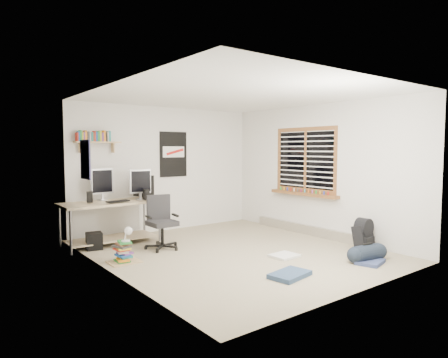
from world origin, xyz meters
TOP-DOWN VIEW (x-y plane):
  - floor at (0.00, 0.00)m, footprint 4.00×4.50m
  - ceiling at (0.00, 0.00)m, footprint 4.00×4.50m
  - back_wall at (0.00, 2.25)m, footprint 4.00×0.01m
  - left_wall at (-2.00, 0.00)m, footprint 0.01×4.50m
  - right_wall at (2.00, 0.00)m, footprint 0.01×4.50m
  - desk at (-1.38, 1.76)m, footprint 1.78×1.01m
  - monitor_left at (-1.44, 2.00)m, footprint 0.42×0.14m
  - monitor_right at (-0.85, 1.69)m, footprint 0.40×0.15m
  - pc_tower at (-0.64, 2.00)m, footprint 0.29×0.42m
  - keyboard at (-1.34, 1.54)m, footprint 0.41×0.19m
  - speaker_left at (-1.75, 1.75)m, footprint 0.11×0.11m
  - speaker_right at (-0.84, 1.49)m, footprint 0.10×0.10m
  - office_chair at (-0.83, 0.93)m, footprint 0.68×0.68m
  - wall_shelf at (-1.45, 2.14)m, footprint 0.80×0.22m
  - poster_back_wall at (0.15, 2.23)m, footprint 0.62×0.03m
  - poster_left_wall at (-1.99, 1.20)m, footprint 0.02×0.42m
  - window at (1.95, 0.30)m, footprint 0.10×1.50m
  - baseboard_heater at (1.96, 0.30)m, footprint 0.08×2.50m
  - backpack at (1.75, -1.16)m, footprint 0.33×0.26m
  - duffel_bag at (1.22, -1.57)m, footprint 0.28×0.28m
  - tshirt at (0.42, -0.66)m, footprint 0.42×0.36m
  - jeans_a at (-0.22, -1.38)m, footprint 0.60×0.44m
  - jeans_b at (1.15, -1.67)m, footprint 0.50×0.42m
  - book_stack at (-1.66, 0.56)m, footprint 0.50×0.44m
  - desk_lamp at (-1.64, 0.54)m, footprint 0.13×0.22m
  - subwoofer at (-1.75, 1.58)m, footprint 0.29×0.29m

SIDE VIEW (x-z plane):
  - floor at x=0.00m, z-range -0.01..0.00m
  - tshirt at x=0.42m, z-range 0.00..0.04m
  - jeans_b at x=1.15m, z-range 0.00..0.05m
  - jeans_a at x=-0.22m, z-range 0.00..0.06m
  - baseboard_heater at x=1.96m, z-range 0.00..0.18m
  - duffel_bag at x=1.22m, z-range -0.10..0.38m
  - subwoofer at x=-1.75m, z-range 0.00..0.28m
  - book_stack at x=-1.66m, z-range 0.00..0.30m
  - backpack at x=1.75m, z-range -0.01..0.41m
  - desk at x=-1.38m, z-range -0.02..0.75m
  - desk_lamp at x=-1.64m, z-range 0.27..0.49m
  - office_chair at x=-0.83m, z-range 0.04..0.94m
  - keyboard at x=-1.34m, z-range 0.77..0.79m
  - speaker_right at x=-0.84m, z-range 0.77..0.95m
  - speaker_left at x=-1.75m, z-range 0.77..0.95m
  - pc_tower at x=-0.64m, z-range 0.77..1.16m
  - monitor_right at x=-0.85m, z-range 0.77..1.19m
  - monitor_left at x=-1.44m, z-range 0.77..1.21m
  - back_wall at x=0.00m, z-range 0.00..2.50m
  - left_wall at x=-2.00m, z-range 0.00..2.50m
  - right_wall at x=2.00m, z-range 0.00..2.50m
  - window at x=1.95m, z-range 0.82..2.08m
  - poster_left_wall at x=-1.99m, z-range 1.20..1.80m
  - poster_back_wall at x=0.15m, z-range 1.09..2.01m
  - wall_shelf at x=-1.45m, z-range 1.66..1.90m
  - ceiling at x=0.00m, z-range 2.50..2.51m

